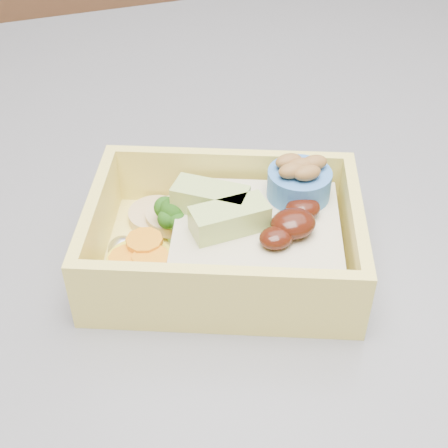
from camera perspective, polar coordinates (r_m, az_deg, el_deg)
name	(u,v)px	position (r m, az deg, el deg)	size (l,w,h in m)	color
bento_box	(232,236)	(0.45, 0.74, -1.11)	(0.23, 0.20, 0.07)	#EAD660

